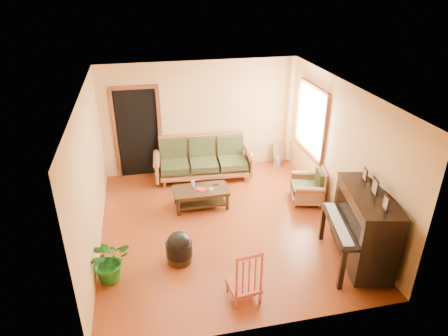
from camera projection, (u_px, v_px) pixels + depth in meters
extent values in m
plane|color=#63240D|center=(223.00, 224.00, 7.60)|extent=(5.00, 5.00, 0.00)
cube|color=black|center=(138.00, 134.00, 9.04)|extent=(1.08, 0.16, 2.05)
cube|color=white|center=(312.00, 119.00, 8.49)|extent=(0.12, 1.36, 1.46)
cube|color=#955E36|center=(203.00, 159.00, 9.13)|extent=(2.26, 1.06, 0.95)
cube|color=black|center=(201.00, 198.00, 8.10)|extent=(1.11, 0.61, 0.40)
cube|color=#955E36|center=(307.00, 185.00, 8.24)|extent=(0.88, 0.91, 0.75)
cube|color=black|center=(364.00, 229.00, 6.35)|extent=(1.15, 1.61, 1.30)
cylinder|color=black|center=(179.00, 251.00, 6.56)|extent=(0.47, 0.47, 0.42)
cube|color=maroon|center=(244.00, 273.00, 5.70)|extent=(0.48, 0.52, 0.92)
cube|color=#AC8F39|center=(279.00, 152.00, 9.96)|extent=(0.42, 0.25, 0.55)
cylinder|color=#2E468B|center=(277.00, 161.00, 9.86)|extent=(0.21, 0.21, 0.23)
imported|color=#1A5D1B|center=(109.00, 260.00, 6.11)|extent=(0.78, 0.72, 0.72)
imported|color=maroon|center=(198.00, 191.00, 7.93)|extent=(0.26, 0.26, 0.02)
cylinder|color=silver|center=(193.00, 184.00, 8.09)|extent=(0.09, 0.09, 0.13)
cylinder|color=silver|center=(211.00, 190.00, 7.93)|extent=(0.11, 0.11, 0.06)
cube|color=black|center=(216.00, 184.00, 8.18)|extent=(0.14, 0.06, 0.01)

